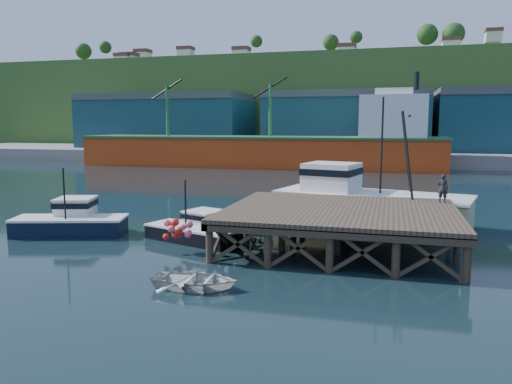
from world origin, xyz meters
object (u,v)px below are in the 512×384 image
(dockworker, at_px, (443,188))
(dinghy, at_px, (195,280))
(boat_navy, at_px, (71,220))
(boat_black, at_px, (196,229))
(trawler, at_px, (367,199))

(dockworker, bearing_deg, dinghy, 67.67)
(boat_navy, height_order, dinghy, boat_navy)
(boat_black, height_order, dinghy, boat_black)
(boat_navy, distance_m, trawler, 18.58)
(boat_black, bearing_deg, trawler, 57.42)
(boat_navy, relative_size, dinghy, 1.99)
(boat_navy, bearing_deg, dinghy, -50.50)
(boat_black, height_order, dockworker, dockworker)
(dockworker, bearing_deg, trawler, -15.75)
(boat_black, bearing_deg, dockworker, 36.56)
(boat_black, distance_m, dinghy, 8.40)
(dinghy, bearing_deg, boat_black, 18.00)
(dinghy, bearing_deg, boat_navy, 52.07)
(boat_black, distance_m, trawler, 11.60)
(dinghy, bearing_deg, trawler, -25.77)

